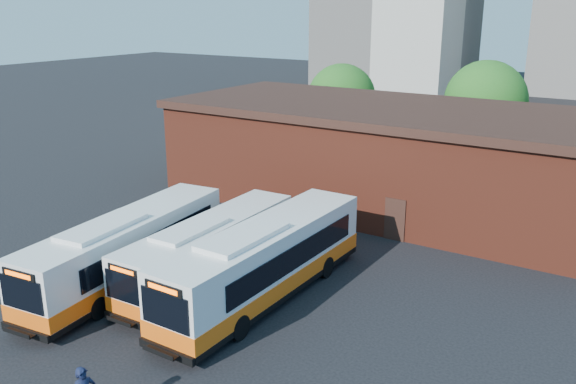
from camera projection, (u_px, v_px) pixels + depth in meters
The scene contains 7 objects.
ground at pixel (182, 334), 24.15m from camera, with size 220.00×220.00×0.00m, color black.
bus_west at pixel (127, 252), 28.22m from camera, with size 3.85×12.52×3.37m.
bus_midwest at pixel (210, 252), 28.51m from camera, with size 2.69×11.42×3.09m.
bus_mideast at pixel (265, 264), 26.73m from camera, with size 2.77×12.92×3.51m.
depot_building at pixel (391, 155), 39.26m from camera, with size 28.60×12.60×6.40m.
tree_west at pixel (341, 98), 53.67m from camera, with size 6.00×6.00×7.65m.
tree_mid at pixel (485, 101), 48.94m from camera, with size 6.56×6.56×8.36m.
Camera 1 is at (15.15, -15.73, 12.50)m, focal length 38.00 mm.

